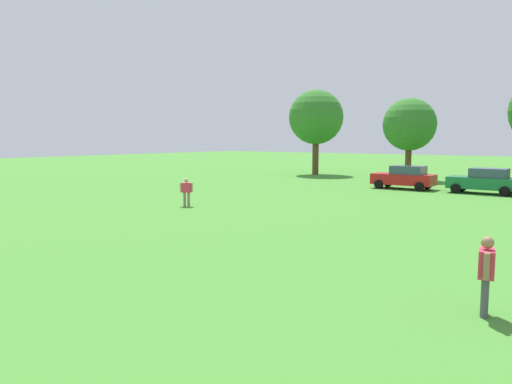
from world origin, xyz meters
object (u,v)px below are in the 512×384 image
parked_car_red_0 (404,177)px  tree_far_left (316,117)px  parked_car_green_1 (484,181)px  bystander_near_trees (186,190)px  adult_bystander (486,269)px  tree_left (409,125)px

parked_car_red_0 → tree_far_left: size_ratio=0.51×
parked_car_green_1 → bystander_near_trees: bearing=53.8°
tree_far_left → bystander_near_trees: bearing=-76.5°
bystander_near_trees → tree_far_left: 25.38m
bystander_near_trees → parked_car_green_1: 19.62m
parked_car_red_0 → tree_far_left: (-12.13, 8.59, 4.84)m
bystander_near_trees → tree_far_left: (-5.80, 24.23, 4.80)m
adult_bystander → tree_far_left: (-22.13, 32.21, 4.71)m
adult_bystander → parked_car_red_0: size_ratio=0.38×
bystander_near_trees → adult_bystander: bearing=122.1°
adult_bystander → tree_far_left: 39.36m
bystander_near_trees → tree_left: tree_left is taller
tree_far_left → tree_left: bearing=-4.4°
adult_bystander → parked_car_green_1: parked_car_green_1 is taller
parked_car_red_0 → parked_car_green_1: same height
adult_bystander → parked_car_red_0: bearing=-168.1°
adult_bystander → parked_car_green_1: size_ratio=0.38×
tree_far_left → parked_car_green_1: bearing=-25.8°
bystander_near_trees → tree_left: size_ratio=0.21×
parked_car_red_0 → parked_car_green_1: size_ratio=1.00×
bystander_near_trees → parked_car_green_1: (11.59, 15.83, -0.04)m
adult_bystander → parked_car_green_1: 24.27m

